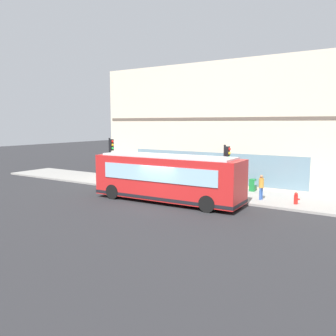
% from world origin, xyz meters
% --- Properties ---
extents(ground, '(120.00, 120.00, 0.00)m').
position_xyz_m(ground, '(0.00, 0.00, 0.00)').
color(ground, '#262628').
extents(sidewalk_curb, '(4.60, 40.00, 0.15)m').
position_xyz_m(sidewalk_curb, '(4.90, 0.00, 0.07)').
color(sidewalk_curb, gray).
rests_on(sidewalk_curb, ground).
extents(building_corner, '(6.60, 21.27, 9.90)m').
position_xyz_m(building_corner, '(10.47, 0.00, 4.94)').
color(building_corner, beige).
rests_on(building_corner, ground).
extents(city_bus_nearside, '(2.86, 10.12, 3.07)m').
position_xyz_m(city_bus_nearside, '(0.78, 0.14, 1.55)').
color(city_bus_nearside, red).
rests_on(city_bus_nearside, ground).
extents(traffic_light_near_corner, '(0.32, 0.49, 3.57)m').
position_xyz_m(traffic_light_near_corner, '(3.02, -3.03, 2.64)').
color(traffic_light_near_corner, black).
rests_on(traffic_light_near_corner, sidewalk_curb).
extents(traffic_light_down_block, '(0.32, 0.49, 3.78)m').
position_xyz_m(traffic_light_down_block, '(2.96, 6.89, 2.79)').
color(traffic_light_down_block, black).
rests_on(traffic_light_down_block, sidewalk_curb).
extents(fire_hydrant, '(0.35, 0.35, 0.74)m').
position_xyz_m(fire_hydrant, '(3.99, -7.29, 0.51)').
color(fire_hydrant, red).
rests_on(fire_hydrant, sidewalk_curb).
extents(pedestrian_near_hydrant, '(0.32, 0.32, 1.80)m').
position_xyz_m(pedestrian_near_hydrant, '(5.32, -0.68, 1.19)').
color(pedestrian_near_hydrant, '#3359A5').
rests_on(pedestrian_near_hydrant, sidewalk_curb).
extents(pedestrian_near_building_entrance, '(0.32, 0.32, 1.63)m').
position_xyz_m(pedestrian_near_building_entrance, '(4.06, -5.07, 1.09)').
color(pedestrian_near_building_entrance, '#3359A5').
rests_on(pedestrian_near_building_entrance, sidewalk_curb).
extents(newspaper_vending_box, '(0.44, 0.43, 0.90)m').
position_xyz_m(newspaper_vending_box, '(6.55, -3.64, 0.60)').
color(newspaper_vending_box, '#197233').
rests_on(newspaper_vending_box, sidewalk_curb).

